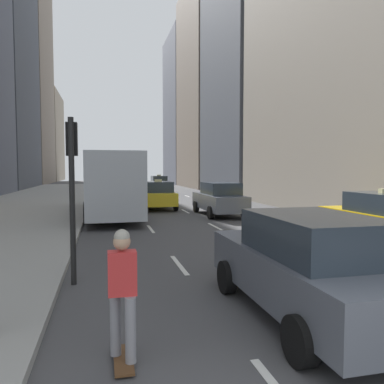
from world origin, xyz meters
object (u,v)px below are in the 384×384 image
(taxi_lead, at_px, (159,183))
(taxi_second, at_px, (158,195))
(sedan_black_near, at_px, (307,265))
(taxi_third, at_px, (381,218))
(traffic_light_pole, at_px, (72,173))
(skateboarder, at_px, (122,290))
(city_bus, at_px, (112,182))
(sedan_silver_behind, at_px, (219,199))

(taxi_lead, distance_m, taxi_second, 19.05)
(taxi_second, distance_m, sedan_black_near, 17.63)
(sedan_black_near, bearing_deg, taxi_third, 41.46)
(taxi_lead, xyz_separation_m, traffic_light_pole, (-6.75, -33.56, 1.53))
(taxi_lead, bearing_deg, skateboarder, -98.96)
(taxi_second, bearing_deg, city_bus, -142.83)
(sedan_black_near, bearing_deg, city_bus, 100.29)
(taxi_second, relative_size, taxi_third, 1.00)
(sedan_black_near, xyz_separation_m, city_bus, (-2.81, 15.50, 0.89))
(sedan_silver_behind, bearing_deg, city_bus, 162.66)
(skateboarder, bearing_deg, sedan_silver_behind, 67.96)
(taxi_third, bearing_deg, taxi_second, 113.83)
(taxi_second, bearing_deg, skateboarder, -99.49)
(taxi_lead, bearing_deg, city_bus, -104.98)
(taxi_second, relative_size, traffic_light_pole, 1.22)
(skateboarder, bearing_deg, city_bus, 89.07)
(taxi_third, distance_m, sedan_silver_behind, 9.23)
(sedan_silver_behind, bearing_deg, taxi_third, -72.34)
(taxi_second, height_order, sedan_silver_behind, taxi_second)
(taxi_lead, distance_m, traffic_light_pole, 34.26)
(taxi_second, relative_size, city_bus, 0.38)
(taxi_third, distance_m, traffic_light_pole, 9.88)
(taxi_second, height_order, skateboarder, taxi_second)
(taxi_third, bearing_deg, sedan_black_near, -138.54)
(sedan_silver_behind, height_order, city_bus, city_bus)
(sedan_silver_behind, height_order, traffic_light_pole, traffic_light_pole)
(taxi_lead, distance_m, sedan_black_near, 36.58)
(city_bus, relative_size, skateboarder, 6.65)
(taxi_third, xyz_separation_m, traffic_light_pole, (-9.55, -2.03, 1.53))
(city_bus, distance_m, traffic_light_pole, 12.65)
(taxi_second, relative_size, skateboarder, 2.52)
(skateboarder, height_order, traffic_light_pole, traffic_light_pole)
(taxi_third, relative_size, sedan_silver_behind, 0.91)
(taxi_lead, relative_size, taxi_second, 1.00)
(sedan_silver_behind, height_order, skateboarder, sedan_silver_behind)
(taxi_second, bearing_deg, sedan_silver_behind, -54.22)
(sedan_black_near, xyz_separation_m, sedan_silver_behind, (2.80, 13.74, 0.01))
(sedan_black_near, relative_size, skateboarder, 2.66)
(sedan_black_near, bearing_deg, taxi_second, 90.00)
(taxi_second, distance_m, skateboarder, 18.66)
(taxi_lead, bearing_deg, sedan_black_near, -94.39)
(traffic_light_pole, bearing_deg, city_bus, 84.83)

